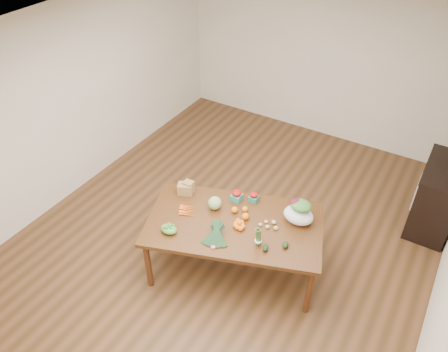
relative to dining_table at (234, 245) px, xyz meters
The scene contains 26 objects.
floor 0.71m from the dining_table, 120.22° to the left, with size 6.00×6.00×0.00m, color brown.
ceiling 2.40m from the dining_table, 120.22° to the left, with size 5.00×6.00×0.02m, color white.
room_walls 1.14m from the dining_table, 120.22° to the left, with size 5.02×6.02×2.70m.
dining_table is the anchor object (origin of this frame).
cabinet 2.82m from the dining_table, 47.04° to the left, with size 0.52×1.02×0.94m, color black.
dish_towel 2.54m from the dining_table, 49.12° to the left, with size 0.02×0.28×0.45m, color white.
paper_bag 0.92m from the dining_table, 169.60° to the left, with size 0.24×0.20×0.17m, color olive, non-canonical shape.
cabbage 0.57m from the dining_table, 163.90° to the left, with size 0.16×0.16×0.16m, color #94B166.
strawberry_basket_a 0.59m from the dining_table, 116.43° to the left, with size 0.12×0.12×0.11m, color #B4110C, non-canonical shape.
strawberry_basket_b 0.62m from the dining_table, 89.08° to the left, with size 0.11×0.11×0.10m, color red, non-canonical shape.
orange_a 0.45m from the dining_table, 119.61° to the left, with size 0.08×0.08×0.08m, color orange.
orange_b 0.47m from the dining_table, 87.42° to the left, with size 0.07×0.07×0.07m, color orange.
orange_c 0.44m from the dining_table, 55.75° to the left, with size 0.09×0.09×0.09m, color orange.
mandarin_cluster 0.43m from the dining_table, 20.97° to the right, with size 0.18×0.18×0.10m, color orange, non-canonical shape.
carrots 0.70m from the dining_table, 167.86° to the right, with size 0.22×0.19×0.03m, color orange, non-canonical shape.
snap_pea_bag 0.86m from the dining_table, 137.69° to the right, with size 0.20×0.15×0.09m, color #459532.
kale_bunch 0.58m from the dining_table, 95.98° to the right, with size 0.32×0.40×0.16m, color black, non-canonical shape.
asparagus_bundle 0.66m from the dining_table, 23.60° to the right, with size 0.08×0.08×0.25m, color #527B38, non-canonical shape.
potato_a 0.49m from the dining_table, 20.61° to the left, with size 0.05×0.04×0.04m, color tan.
potato_b 0.55m from the dining_table, 17.54° to the left, with size 0.05×0.04×0.04m, color #D9C97D.
potato_c 0.60m from the dining_table, 28.46° to the left, with size 0.06×0.05×0.05m, color tan.
potato_d 0.53m from the dining_table, 30.18° to the left, with size 0.05×0.04×0.04m, color tan.
potato_e 0.62m from the dining_table, 17.59° to the left, with size 0.05×0.05×0.04m, color tan.
avocado_a 0.67m from the dining_table, 21.62° to the right, with size 0.06×0.09×0.06m, color black.
avocado_b 0.77m from the dining_table, ahead, with size 0.06×0.10×0.06m, color black.
salad_bag 0.89m from the dining_table, 32.48° to the left, with size 0.35×0.26×0.27m, color silver, non-canonical shape.
Camera 1 is at (2.05, -3.67, 4.23)m, focal length 35.00 mm.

